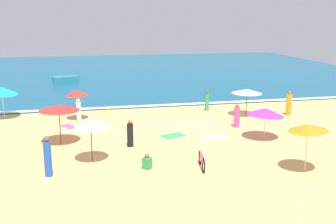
# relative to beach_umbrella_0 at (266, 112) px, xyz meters

# --- Properties ---
(ground_plane) EXTENTS (60.00, 60.00, 0.00)m
(ground_plane) POSITION_rel_beach_umbrella_0_xyz_m (-3.79, 3.66, -1.64)
(ground_plane) COLOR #E5B26B
(ocean_water) EXTENTS (60.00, 44.00, 0.10)m
(ocean_water) POSITION_rel_beach_umbrella_0_xyz_m (-3.79, 31.66, -1.59)
(ocean_water) COLOR #0F567A
(ocean_water) RESTS_ON ground_plane
(wave_breaker_foam) EXTENTS (57.00, 0.70, 0.01)m
(wave_breaker_foam) POSITION_rel_beach_umbrella_0_xyz_m (-3.79, 9.96, -1.54)
(wave_breaker_foam) COLOR white
(wave_breaker_foam) RESTS_ON ocean_water
(beach_umbrella_0) EXTENTS (2.42, 2.40, 1.93)m
(beach_umbrella_0) POSITION_rel_beach_umbrella_0_xyz_m (0.00, 0.00, 0.00)
(beach_umbrella_0) COLOR silver
(beach_umbrella_0) RESTS_ON ground_plane
(beach_umbrella_1) EXTENTS (2.17, 2.16, 2.36)m
(beach_umbrella_1) POSITION_rel_beach_umbrella_0_xyz_m (-0.42, -5.33, 0.49)
(beach_umbrella_1) COLOR silver
(beach_umbrella_1) RESTS_ON ground_plane
(beach_umbrella_2) EXTENTS (1.62, 1.60, 2.16)m
(beach_umbrella_2) POSITION_rel_beach_umbrella_0_xyz_m (-10.98, 6.96, 0.29)
(beach_umbrella_2) COLOR silver
(beach_umbrella_2) RESTS_ON ground_plane
(beach_umbrella_5) EXTENTS (2.74, 2.74, 2.31)m
(beach_umbrella_5) POSITION_rel_beach_umbrella_0_xyz_m (-11.91, 1.52, 0.48)
(beach_umbrella_5) COLOR #4C3823
(beach_umbrella_5) RESTS_ON ground_plane
(beach_umbrella_6) EXTENTS (3.09, 3.09, 1.99)m
(beach_umbrella_6) POSITION_rel_beach_umbrella_0_xyz_m (1.17, 5.61, 0.18)
(beach_umbrella_6) COLOR #4C3823
(beach_umbrella_6) RESTS_ON ground_plane
(beach_umbrella_7) EXTENTS (3.03, 3.03, 2.37)m
(beach_umbrella_7) POSITION_rel_beach_umbrella_0_xyz_m (-16.12, 8.49, 0.39)
(beach_umbrella_7) COLOR silver
(beach_umbrella_7) RESTS_ON ground_plane
(beach_umbrella_8) EXTENTS (2.53, 2.53, 2.29)m
(beach_umbrella_8) POSITION_rel_beach_umbrella_0_xyz_m (-10.23, -1.85, 0.36)
(beach_umbrella_8) COLOR #4C3823
(beach_umbrella_8) RESTS_ON ground_plane
(parked_bicycle) EXTENTS (0.31, 1.81, 0.76)m
(parked_bicycle) POSITION_rel_beach_umbrella_0_xyz_m (-5.09, -3.94, -1.26)
(parked_bicycle) COLOR black
(parked_bicycle) RESTS_ON ground_plane
(beachgoer_0) EXTENTS (0.51, 0.51, 1.81)m
(beachgoer_0) POSITION_rel_beach_umbrella_0_xyz_m (4.28, 5.07, -0.80)
(beachgoer_0) COLOR orange
(beachgoer_0) RESTS_ON ground_plane
(beachgoer_1) EXTENTS (0.49, 0.49, 1.58)m
(beachgoer_1) POSITION_rel_beach_umbrella_0_xyz_m (-0.70, 2.74, -0.91)
(beachgoer_1) COLOR #D84CA5
(beachgoer_1) RESTS_ON ground_plane
(beachgoer_3) EXTENTS (0.45, 0.45, 1.92)m
(beachgoer_3) POSITION_rel_beach_umbrella_0_xyz_m (-12.25, -3.44, -0.72)
(beachgoer_3) COLOR blue
(beachgoer_3) RESTS_ON ground_plane
(beachgoer_4) EXTENTS (0.36, 0.36, 1.55)m
(beachgoer_4) POSITION_rel_beach_umbrella_0_xyz_m (-1.16, 7.78, -0.91)
(beachgoer_4) COLOR green
(beachgoer_4) RESTS_ON ground_plane
(beachgoer_5) EXTENTS (0.44, 0.44, 1.56)m
(beachgoer_5) POSITION_rel_beach_umbrella_0_xyz_m (-8.06, 0.12, -0.91)
(beachgoer_5) COLOR black
(beachgoer_5) RESTS_ON ground_plane
(beachgoer_6) EXTENTS (0.45, 0.45, 1.86)m
(beachgoer_6) POSITION_rel_beach_umbrella_0_xyz_m (-10.86, 5.14, -0.75)
(beachgoer_6) COLOR white
(beachgoer_6) RESTS_ON ground_plane
(beachgoer_7) EXTENTS (0.52, 0.52, 0.79)m
(beachgoer_7) POSITION_rel_beach_umbrella_0_xyz_m (-7.69, -3.48, -1.30)
(beachgoer_7) COLOR green
(beachgoer_7) RESTS_ON ground_plane
(beach_towel_0) EXTENTS (1.59, 1.07, 0.01)m
(beach_towel_0) POSITION_rel_beach_umbrella_0_xyz_m (-2.92, 0.90, -1.63)
(beach_towel_0) COLOR white
(beach_towel_0) RESTS_ON ground_plane
(beach_towel_2) EXTENTS (1.76, 1.50, 0.01)m
(beach_towel_2) POSITION_rel_beach_umbrella_0_xyz_m (-5.23, 1.67, -1.63)
(beach_towel_2) COLOR green
(beach_towel_2) RESTS_ON ground_plane
(beach_towel_3) EXTENTS (1.31, 1.48, 0.01)m
(beach_towel_3) POSITION_rel_beach_umbrella_0_xyz_m (-11.53, 5.20, -1.63)
(beach_towel_3) COLOR #D84CA5
(beach_towel_3) RESTS_ON ground_plane
(small_boat_0) EXTENTS (2.88, 1.51, 0.59)m
(small_boat_0) POSITION_rel_beach_umbrella_0_xyz_m (-12.27, 24.13, -1.25)
(small_boat_0) COLOR teal
(small_boat_0) RESTS_ON ocean_water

